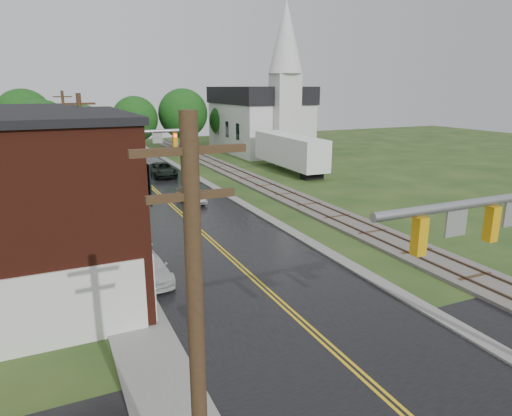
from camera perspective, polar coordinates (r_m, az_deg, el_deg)
main_road at (r=38.79m, az=-10.89°, el=0.69°), size 10.00×90.00×0.02m
cross_road at (r=15.42m, az=17.86°, el=-23.16°), size 60.00×9.00×0.02m
curb_right at (r=44.94m, az=-5.76°, el=2.82°), size 0.80×70.00×0.12m
sidewalk_left at (r=33.07m, az=-19.23°, el=-2.36°), size 2.40×50.00×0.12m
yellow_house at (r=33.27m, az=-28.11°, el=2.50°), size 8.00×7.00×6.40m
darkred_building at (r=42.25m, az=-26.03°, el=3.65°), size 7.00×6.00×4.40m
church at (r=66.94m, az=0.83°, el=11.89°), size 10.40×18.40×20.00m
railroad at (r=46.57m, az=-0.40°, el=3.46°), size 3.20×80.00×0.30m
traffic_signal_near at (r=15.57m, az=28.86°, el=-3.27°), size 7.34×0.30×7.20m
traffic_signal_far at (r=34.31m, az=-15.73°, el=7.04°), size 7.34×0.43×7.20m
utility_pole_a at (r=8.30m, az=-7.32°, el=-18.95°), size 1.80×0.28×9.00m
utility_pole_b at (r=29.06m, az=-20.57°, el=4.81°), size 1.80×0.28×9.00m
utility_pole_c at (r=50.87m, az=-22.62°, el=8.56°), size 1.80×0.28×9.00m
tree_left_e at (r=52.72m, az=-24.97°, el=8.60°), size 6.40×6.40×8.16m
suv_dark at (r=50.12m, az=-11.60°, el=4.69°), size 2.46×5.25×1.45m
sedan_silver at (r=38.28m, az=-8.11°, el=1.60°), size 1.66×3.96×1.27m
pickup_white at (r=23.48m, az=-13.32°, el=-7.30°), size 1.94×4.36×1.24m
semi_trailer at (r=52.00m, az=4.27°, el=7.20°), size 3.25×13.25×4.09m
construction_barrel at (r=19.02m, az=-7.50°, el=-13.03°), size 0.65×0.65×0.93m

